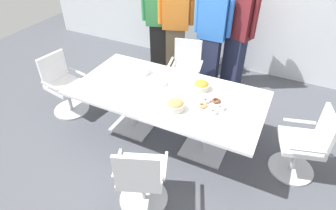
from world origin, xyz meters
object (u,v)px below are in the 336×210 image
office_chair_3 (141,180)px  snack_bowl_chips_orange (201,85)px  office_chair_0 (304,147)px  office_chair_1 (185,72)px  office_chair_2 (64,87)px  donut_platter (212,105)px  person_standing_1 (176,23)px  snack_bowl_cookies (175,105)px  plate_stack (160,83)px  conference_table (168,100)px  napkin_pile (143,71)px  person_standing_2 (212,33)px  person_standing_3 (238,32)px  person_standing_0 (159,19)px

office_chair_3 → snack_bowl_chips_orange: size_ratio=4.39×
office_chair_0 → office_chair_1: size_ratio=1.00×
office_chair_2 → snack_bowl_chips_orange: bearing=109.4°
office_chair_1 → donut_platter: (0.81, -1.14, 0.36)m
office_chair_1 → person_standing_1: size_ratio=0.49×
office_chair_0 → office_chair_3: size_ratio=1.00×
snack_bowl_cookies → plate_stack: 0.57m
office_chair_3 → conference_table: bearing=80.1°
conference_table → donut_platter: (0.59, -0.04, 0.14)m
person_standing_1 → napkin_pile: 1.39m
office_chair_3 → snack_bowl_cookies: (0.00, 0.82, 0.40)m
conference_table → napkin_pile: bearing=152.1°
office_chair_1 → snack_bowl_cookies: 1.49m
napkin_pile → office_chair_0: bearing=-3.3°
office_chair_0 → office_chair_3: 1.92m
office_chair_1 → office_chair_3: size_ratio=1.00×
office_chair_0 → office_chair_2: 3.39m
person_standing_2 → snack_bowl_chips_orange: 1.37m
person_standing_2 → napkin_pile: bearing=66.3°
office_chair_2 → person_standing_2: size_ratio=0.51×
person_standing_1 → snack_bowl_chips_orange: 1.72m
person_standing_2 → snack_bowl_cookies: (0.20, -1.84, -0.13)m
donut_platter → napkin_pile: (-1.11, 0.32, 0.02)m
office_chair_2 → snack_bowl_chips_orange: size_ratio=4.39×
office_chair_3 → office_chair_0: bearing=18.6°
napkin_pile → snack_bowl_cookies: bearing=-36.2°
conference_table → snack_bowl_cookies: snack_bowl_cookies is taller
conference_table → office_chair_1: (-0.22, 1.09, -0.22)m
person_standing_1 → office_chair_2: bearing=40.1°
snack_bowl_cookies → donut_platter: 0.43m
person_standing_3 → napkin_pile: person_standing_3 is taller
office_chair_3 → person_standing_0: (-1.21, 2.74, 0.58)m
person_standing_3 → plate_stack: person_standing_3 is taller
person_standing_0 → person_standing_2: bearing=156.3°
office_chair_3 → napkin_pile: (-0.74, 1.36, 0.38)m
office_chair_3 → person_standing_1: size_ratio=0.49×
person_standing_3 → napkin_pile: 1.74m
office_chair_2 → plate_stack: 1.57m
office_chair_2 → donut_platter: (2.28, 0.08, 0.36)m
snack_bowl_chips_orange → snack_bowl_cookies: bearing=-103.1°
office_chair_2 → person_standing_2: (1.71, 1.69, 0.54)m
office_chair_0 → office_chair_3: (-1.46, -1.24, 0.00)m
conference_table → office_chair_2: bearing=-175.8°
person_standing_0 → donut_platter: (1.57, -1.69, -0.22)m
conference_table → office_chair_2: office_chair_2 is taller
conference_table → person_standing_2: size_ratio=1.33×
conference_table → plate_stack: size_ratio=12.71×
person_standing_0 → snack_bowl_chips_orange: size_ratio=9.02×
snack_bowl_chips_orange → conference_table: bearing=-144.1°
conference_table → snack_bowl_cookies: bearing=-50.0°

